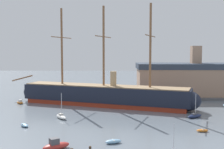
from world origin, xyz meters
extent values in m
cube|color=maroon|center=(-3.41, 50.92, 0.61)|extent=(46.90, 22.12, 1.23)
cube|color=black|center=(-3.41, 50.92, 3.42)|extent=(48.85, 23.05, 4.39)
ellipsoid|color=black|center=(-24.77, 58.32, 2.81)|extent=(10.53, 9.16, 5.62)
ellipsoid|color=black|center=(17.95, 43.52, 2.81)|extent=(10.53, 9.16, 5.62)
cube|color=#9E7F5B|center=(-3.41, 50.92, 5.75)|extent=(47.73, 22.17, 0.26)
cylinder|color=brown|center=(-16.18, 55.34, 17.02)|extent=(0.61, 0.61, 22.82)
cylinder|color=brown|center=(-16.18, 55.34, 19.76)|extent=(4.09, 11.23, 0.25)
cylinder|color=brown|center=(-3.41, 50.92, 17.02)|extent=(0.61, 0.61, 22.82)
cylinder|color=brown|center=(-3.41, 50.92, 19.76)|extent=(4.09, 11.23, 0.25)
cylinder|color=brown|center=(9.36, 46.50, 17.02)|extent=(0.61, 0.61, 22.82)
cylinder|color=brown|center=(9.36, 46.50, 19.76)|extent=(4.09, 11.23, 0.25)
cylinder|color=brown|center=(-29.99, 60.12, 7.04)|extent=(7.49, 2.96, 2.34)
cylinder|color=tan|center=(-0.63, 49.95, 7.81)|extent=(1.76, 1.76, 4.39)
ellipsoid|color=#B22D28|center=(-9.41, 13.61, 0.52)|extent=(4.74, 4.13, 1.05)
cube|color=#4C4C51|center=(-9.66, 13.43, 1.36)|extent=(1.82, 1.79, 1.05)
cylinder|color=silver|center=(8.53, 9.90, 2.93)|extent=(0.10, 0.10, 4.64)
ellipsoid|color=#7FB2D6|center=(-0.31, 16.73, 0.34)|extent=(3.10, 2.11, 0.67)
cube|color=beige|center=(-0.31, 16.73, 0.59)|extent=(0.59, 1.08, 0.10)
ellipsoid|color=#7FB2D6|center=(-18.86, 27.25, 0.32)|extent=(2.61, 2.84, 0.64)
cube|color=#4C4C51|center=(-18.86, 27.25, 0.56)|extent=(0.93, 0.82, 0.10)
ellipsoid|color=orange|center=(16.96, 23.95, 0.27)|extent=(2.33, 1.07, 0.54)
cube|color=beige|center=(16.96, 23.95, 0.48)|extent=(0.23, 0.86, 0.08)
ellipsoid|color=silver|center=(-12.58, 34.45, 0.44)|extent=(3.72, 4.61, 0.88)
cube|color=#B2ADA3|center=(-12.71, 34.64, 0.93)|extent=(1.28, 1.38, 0.46)
cylinder|color=silver|center=(-12.45, 34.26, 3.36)|extent=(0.12, 0.12, 5.32)
ellipsoid|color=#1E284C|center=(18.70, 35.80, 0.42)|extent=(4.41, 3.49, 0.83)
cube|color=#4C4C51|center=(18.52, 35.69, 0.89)|extent=(1.32, 1.20, 0.44)
cylinder|color=silver|center=(18.89, 35.92, 3.19)|extent=(0.11, 0.11, 5.05)
ellipsoid|color=orange|center=(-28.56, 53.27, 0.34)|extent=(3.00, 2.81, 0.68)
cube|color=beige|center=(-28.41, 53.14, 0.88)|extent=(1.19, 1.18, 0.68)
ellipsoid|color=#7FB2D6|center=(0.43, 62.83, 0.36)|extent=(3.09, 1.36, 0.71)
cube|color=beige|center=(0.64, 62.83, 0.93)|extent=(0.96, 0.85, 0.71)
cube|color=#565659|center=(30.15, 67.26, 0.40)|extent=(49.23, 16.61, 0.80)
cube|color=tan|center=(30.15, 67.26, 5.24)|extent=(44.75, 13.84, 8.89)
cube|color=#333D4C|center=(30.15, 67.26, 10.62)|extent=(45.65, 14.11, 1.85)
cube|color=tan|center=(27.38, 67.26, 14.51)|extent=(3.20, 3.20, 5.94)
camera|label=1|loc=(0.13, -30.78, 15.61)|focal=45.89mm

